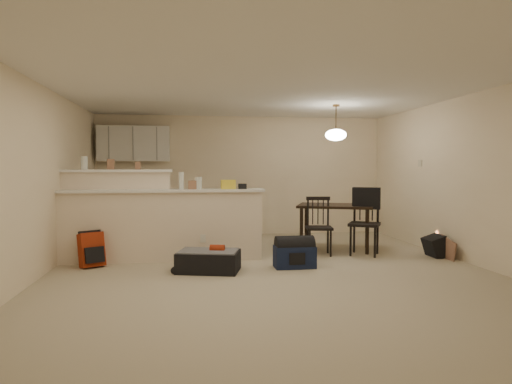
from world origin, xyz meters
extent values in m
plane|color=#B5A78B|center=(0.00, 0.00, 0.00)|extent=(7.00, 7.00, 0.00)
plane|color=white|center=(0.00, 0.00, 2.50)|extent=(7.00, 7.00, 0.00)
cube|color=beige|center=(0.00, 3.50, 1.25)|extent=(6.00, 0.02, 2.50)
cube|color=beige|center=(0.00, -3.50, 1.25)|extent=(6.00, 0.02, 2.50)
cube|color=beige|center=(-3.00, 0.00, 1.25)|extent=(0.02, 7.00, 2.50)
cube|color=beige|center=(3.00, 0.00, 1.25)|extent=(0.02, 7.00, 2.50)
cube|color=beige|center=(-1.50, 0.90, 0.53)|extent=(3.00, 0.28, 1.05)
cube|color=white|center=(-1.50, 0.90, 1.07)|extent=(3.08, 0.38, 0.04)
cube|color=beige|center=(-2.20, 1.12, 0.68)|extent=(1.60, 0.24, 1.35)
cube|color=white|center=(-2.20, 1.12, 1.37)|extent=(1.68, 0.34, 0.04)
cube|color=white|center=(-2.20, 3.32, 1.90)|extent=(1.40, 0.34, 0.70)
cube|color=white|center=(-2.00, 3.19, 0.45)|extent=(1.80, 0.60, 0.90)
cube|color=beige|center=(2.98, 1.55, 1.50)|extent=(0.02, 0.12, 0.12)
cylinder|color=silver|center=(-2.67, 1.12, 1.49)|extent=(0.10, 0.10, 0.20)
cube|color=#94664C|center=(-2.29, 1.12, 1.47)|extent=(0.10, 0.07, 0.16)
cube|color=#94664C|center=(-1.88, 1.12, 1.45)|extent=(0.08, 0.06, 0.12)
cylinder|color=silver|center=(-1.22, 0.90, 1.22)|extent=(0.07, 0.07, 0.26)
cylinder|color=silver|center=(-0.98, 0.90, 1.18)|extent=(0.06, 0.06, 0.18)
cube|color=#94664C|center=(-0.51, 0.90, 1.16)|extent=(0.22, 0.18, 0.14)
cube|color=#94664C|center=(-0.28, 0.90, 1.13)|extent=(0.12, 0.10, 0.08)
cube|color=#94664C|center=(-1.05, 0.90, 1.16)|extent=(0.12, 0.10, 0.13)
cylinder|color=silver|center=(-0.94, 0.90, 1.18)|extent=(0.07, 0.07, 0.19)
cube|color=black|center=(1.39, 1.47, 0.76)|extent=(1.46, 1.23, 0.04)
cylinder|color=black|center=(0.77, 1.36, 0.37)|extent=(0.06, 0.06, 0.74)
cylinder|color=black|center=(1.78, 0.96, 0.37)|extent=(0.06, 0.06, 0.74)
cylinder|color=black|center=(1.01, 1.98, 0.37)|extent=(0.06, 0.06, 0.74)
cylinder|color=black|center=(2.02, 1.58, 0.37)|extent=(0.06, 0.06, 0.74)
cylinder|color=brown|center=(1.39, 1.47, 2.25)|extent=(0.02, 0.02, 0.50)
cylinder|color=brown|center=(1.39, 1.47, 2.48)|extent=(0.12, 0.12, 0.03)
ellipsoid|color=white|center=(1.39, 1.47, 1.98)|extent=(0.36, 0.36, 0.20)
cube|color=black|center=(-0.84, 0.08, 0.14)|extent=(0.92, 0.72, 0.28)
cube|color=#9A2A11|center=(-2.49, 0.61, 0.24)|extent=(0.38, 0.34, 0.49)
cube|color=#131D3C|center=(0.37, 0.15, 0.16)|extent=(0.57, 0.32, 0.31)
cube|color=black|center=(2.78, 0.61, 0.16)|extent=(0.27, 0.37, 0.32)
cube|color=#94664C|center=(2.85, 0.39, 0.16)|extent=(0.02, 0.43, 0.33)
camera|label=1|loc=(-1.07, -6.11, 1.41)|focal=32.00mm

